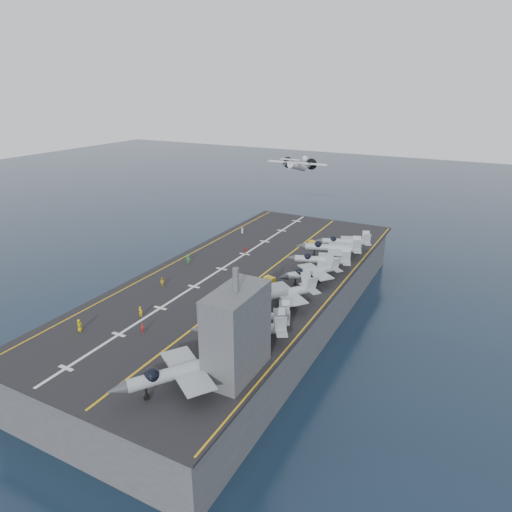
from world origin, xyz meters
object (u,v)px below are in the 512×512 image
at_px(tow_cart_a, 213,318).
at_px(transport_plane, 297,167).
at_px(fighter_jet_0, 180,370).
at_px(island_superstructure, 237,322).

relative_size(tow_cart_a, transport_plane, 0.13).
xyz_separation_m(fighter_jet_0, tow_cart_a, (-5.85, 16.51, -2.09)).
relative_size(island_superstructure, transport_plane, 0.75).
distance_m(island_superstructure, transport_plane, 94.37).
bearing_deg(fighter_jet_0, tow_cart_a, 109.52).
bearing_deg(island_superstructure, transport_plane, 108.20).
relative_size(fighter_jet_0, transport_plane, 0.96).
xyz_separation_m(island_superstructure, fighter_jet_0, (-4.48, -6.35, -4.73)).
bearing_deg(tow_cart_a, fighter_jet_0, -70.48).
bearing_deg(tow_cart_a, transport_plane, 103.53).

